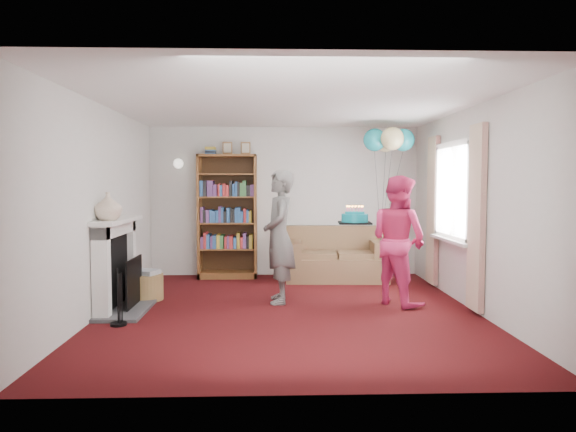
{
  "coord_description": "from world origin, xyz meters",
  "views": [
    {
      "loc": [
        -0.22,
        -6.17,
        1.56
      ],
      "look_at": [
        0.0,
        0.6,
        1.12
      ],
      "focal_mm": 32.0,
      "sensor_mm": 36.0,
      "label": 1
    }
  ],
  "objects_px": {
    "sofa": "(336,259)",
    "birthday_cake": "(355,218)",
    "bookcase": "(228,218)",
    "person_striped": "(279,236)",
    "person_magenta": "(398,240)"
  },
  "relations": [
    {
      "from": "bookcase",
      "to": "person_magenta",
      "type": "xyz_separation_m",
      "value": [
        2.35,
        -1.98,
        -0.16
      ]
    },
    {
      "from": "person_magenta",
      "to": "bookcase",
      "type": "bearing_deg",
      "value": 16.27
    },
    {
      "from": "person_magenta",
      "to": "birthday_cake",
      "type": "height_order",
      "value": "person_magenta"
    },
    {
      "from": "person_striped",
      "to": "bookcase",
      "type": "bearing_deg",
      "value": -158.21
    },
    {
      "from": "bookcase",
      "to": "person_magenta",
      "type": "bearing_deg",
      "value": -40.17
    },
    {
      "from": "sofa",
      "to": "birthday_cake",
      "type": "relative_size",
      "value": 4.03
    },
    {
      "from": "bookcase",
      "to": "person_striped",
      "type": "height_order",
      "value": "bookcase"
    },
    {
      "from": "person_striped",
      "to": "person_magenta",
      "type": "bearing_deg",
      "value": 81.98
    },
    {
      "from": "person_striped",
      "to": "person_magenta",
      "type": "distance_m",
      "value": 1.53
    },
    {
      "from": "bookcase",
      "to": "sofa",
      "type": "relative_size",
      "value": 1.4
    },
    {
      "from": "person_magenta",
      "to": "person_striped",
      "type": "bearing_deg",
      "value": 50.82
    },
    {
      "from": "sofa",
      "to": "person_magenta",
      "type": "relative_size",
      "value": 0.97
    },
    {
      "from": "sofa",
      "to": "person_striped",
      "type": "distance_m",
      "value": 1.93
    },
    {
      "from": "sofa",
      "to": "birthday_cake",
      "type": "distance_m",
      "value": 2.05
    },
    {
      "from": "sofa",
      "to": "person_magenta",
      "type": "bearing_deg",
      "value": -68.68
    }
  ]
}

